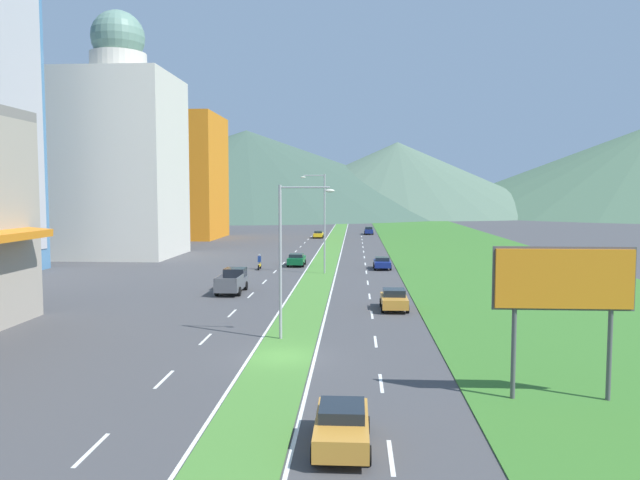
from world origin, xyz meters
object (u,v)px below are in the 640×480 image
(car_0, at_px, (318,234))
(motorcycle_rider, at_px, (260,263))
(street_lamp_mid, at_px, (322,218))
(car_5, at_px, (369,231))
(billboard_roadside, at_px, (564,285))
(car_4, at_px, (342,426))
(pickup_truck_0, at_px, (232,281))
(street_lamp_near, at_px, (287,251))
(car_2, at_px, (382,263))
(car_1, at_px, (297,259))
(car_3, at_px, (394,299))

(car_0, distance_m, motorcycle_rider, 49.87)
(car_0, height_order, motorcycle_rider, motorcycle_rider)
(street_lamp_mid, height_order, car_5, street_lamp_mid)
(billboard_roadside, relative_size, car_4, 1.57)
(car_0, distance_m, pickup_truck_0, 65.96)
(car_0, bearing_deg, motorcycle_rider, 175.70)
(billboard_roadside, bearing_deg, car_4, -149.91)
(street_lamp_near, relative_size, car_4, 2.22)
(car_2, height_order, motorcycle_rider, motorcycle_rider)
(street_lamp_mid, distance_m, car_4, 45.68)
(street_lamp_near, xyz_separation_m, motorcycle_rider, (-6.92, 33.28, -4.62))
(street_lamp_near, bearing_deg, motorcycle_rider, 101.75)
(car_1, height_order, car_5, car_5)
(street_lamp_near, xyz_separation_m, street_lamp_mid, (0.49, 29.91, 0.73))
(street_lamp_mid, relative_size, car_0, 2.34)
(pickup_truck_0, bearing_deg, motorcycle_rider, 0.50)
(car_3, height_order, car_4, car_3)
(billboard_roadside, relative_size, car_1, 1.50)
(street_lamp_near, relative_size, billboard_roadside, 1.41)
(street_lamp_near, xyz_separation_m, car_4, (3.65, -15.35, -4.60))
(billboard_roadside, distance_m, car_3, 21.15)
(car_4, height_order, motorcycle_rider, motorcycle_rider)
(street_lamp_mid, relative_size, car_4, 2.59)
(street_lamp_mid, height_order, billboard_roadside, street_lamp_mid)
(car_0, bearing_deg, car_1, -179.80)
(billboard_roadside, height_order, car_4, billboard_roadside)
(motorcycle_rider, bearing_deg, street_lamp_mid, -114.50)
(car_1, height_order, car_3, car_3)
(car_2, distance_m, car_3, 24.75)
(street_lamp_near, distance_m, car_1, 37.47)
(street_lamp_mid, height_order, motorcycle_rider, street_lamp_mid)
(car_4, bearing_deg, car_3, 172.42)
(car_5, bearing_deg, street_lamp_mid, -5.68)
(billboard_roadside, distance_m, car_2, 45.22)
(car_4, relative_size, pickup_truck_0, 0.77)
(car_1, height_order, car_4, car_1)
(street_lamp_near, relative_size, motorcycle_rider, 4.63)
(car_1, bearing_deg, motorcycle_rider, 134.09)
(car_5, relative_size, motorcycle_rider, 2.22)
(pickup_truck_0, bearing_deg, car_1, -10.70)
(street_lamp_mid, xyz_separation_m, car_0, (-3.67, 53.11, -5.37))
(car_3, distance_m, car_4, 25.42)
(car_1, bearing_deg, car_5, -9.85)
(street_lamp_near, xyz_separation_m, pickup_truck_0, (-6.78, 17.15, -4.38))
(street_lamp_mid, bearing_deg, billboard_roadside, -72.92)
(billboard_roadside, xyz_separation_m, car_1, (-15.79, 47.13, -4.17))
(pickup_truck_0, bearing_deg, street_lamp_near, -158.42)
(billboard_roadside, distance_m, car_4, 11.34)
(car_1, relative_size, car_5, 0.99)
(street_lamp_mid, distance_m, car_0, 53.51)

